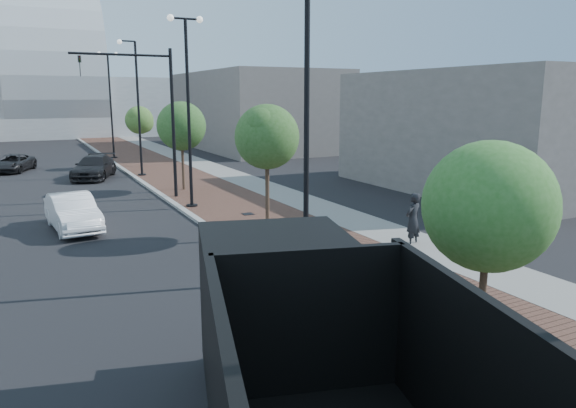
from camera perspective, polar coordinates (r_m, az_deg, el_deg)
name	(u,v)px	position (r m, az deg, el deg)	size (l,w,h in m)	color
sidewalk	(163,164)	(45.30, -13.19, 4.17)	(7.00, 140.00, 0.12)	#4C2D23
concrete_strip	(195,162)	(46.00, -9.91, 4.41)	(2.40, 140.00, 0.13)	slate
curb	(119,166)	(44.63, -17.56, 3.84)	(0.30, 140.00, 0.14)	gray
white_sedan	(73,212)	(24.28, -21.93, -0.82)	(1.61, 4.61, 1.52)	white
dark_car_mid	(13,163)	(44.89, -27.25, 3.87)	(2.11, 4.57, 1.27)	black
dark_car_far	(94,167)	(39.01, -19.95, 3.71)	(2.17, 5.34, 1.55)	black
pedestrian	(413,220)	(20.53, 13.15, -1.65)	(0.75, 0.49, 2.05)	black
streetlight_1	(303,139)	(15.65, 1.61, 6.95)	(1.44, 0.56, 9.21)	black
streetlight_2	(189,111)	(26.83, -10.54, 9.66)	(1.72, 0.56, 9.28)	black
streetlight_3	(137,114)	(38.49, -15.75, 9.20)	(1.44, 0.56, 9.21)	black
streetlight_4	(111,104)	(50.32, -18.34, 10.03)	(1.72, 0.56, 9.28)	black
traffic_mast	(156,107)	(29.50, -13.91, 9.98)	(5.09, 0.20, 8.00)	black
tree_0	(490,207)	(11.76, 20.66, -0.25)	(2.72, 2.72, 4.70)	#382619
tree_1	(268,137)	(20.68, -2.17, 7.12)	(2.52, 2.49, 5.27)	#382619
tree_2	(182,126)	(31.99, -11.20, 8.12)	(2.83, 2.83, 5.26)	#382619
tree_3	(140,120)	(43.66, -15.49, 8.58)	(2.24, 2.16, 4.79)	#382619
convention_center	(51,93)	(88.89, -23.91, 10.77)	(50.00, 30.00, 50.00)	#A1A7AB
commercial_block_ne	(254,111)	(58.44, -3.60, 9.89)	(12.00, 22.00, 8.00)	#645D5A
commercial_block_e	(481,131)	(34.47, 19.86, 7.34)	(10.00, 16.00, 7.00)	#5E5854
utility_cover_1	(393,288)	(15.94, 11.14, -8.73)	(0.50, 0.50, 0.02)	black
utility_cover_2	(248,214)	(25.17, -4.29, -1.06)	(0.50, 0.50, 0.02)	black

